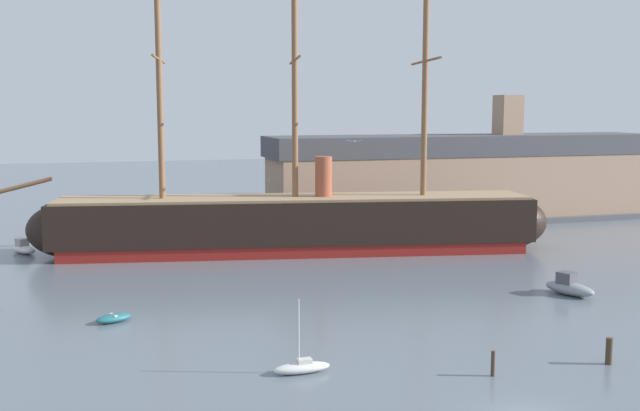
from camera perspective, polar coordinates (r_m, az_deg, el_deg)
tall_ship at (r=82.96m, az=-1.87°, el=-1.33°), size 62.13×17.49×30.09m
sailboat_foreground_left at (r=46.32m, az=-1.38°, el=-12.10°), size 3.53×1.09×4.58m
dinghy_mid_left at (r=58.70m, az=-15.32°, el=-8.21°), size 2.95×2.10×0.64m
motorboat_mid_right at (r=68.09m, az=18.30°, el=-5.86°), size 3.43×4.96×1.93m
motorboat_far_left at (r=88.92m, az=-21.50°, el=-3.02°), size 3.48×4.14×1.63m
dinghy_far_right at (r=99.42m, az=13.01°, el=-1.80°), size 2.70×1.52×0.60m
sailboat_distant_centre at (r=97.20m, az=-3.83°, el=-1.66°), size 2.54×5.58×7.01m
mooring_piling_nearest at (r=46.87m, az=12.93°, el=-11.56°), size 0.24×0.24×1.54m
mooring_piling_left_pair at (r=50.96m, az=20.99°, el=-10.23°), size 0.41×0.41×1.68m
dockside_warehouse_right at (r=108.30m, az=10.93°, el=2.05°), size 60.88×12.57×17.65m
seagull_in_flight at (r=56.66m, az=2.63°, el=4.89°), size 1.14×0.55×0.13m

